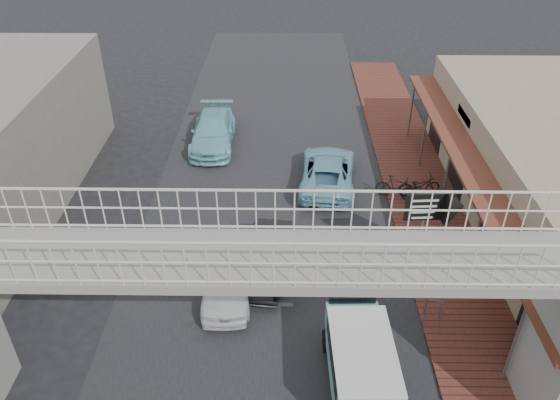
{
  "coord_description": "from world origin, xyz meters",
  "views": [
    {
      "loc": [
        0.69,
        -13.23,
        12.86
      ],
      "look_at": [
        0.46,
        3.4,
        1.8
      ],
      "focal_mm": 35.0,
      "sensor_mm": 36.0,
      "label": 1
    }
  ],
  "objects_px": {
    "street_clock": "(442,268)",
    "motorcycle_far": "(396,188)",
    "white_hatchback": "(227,278)",
    "angkot_far": "(213,131)",
    "angkot_curb": "(328,171)",
    "arrow_sign": "(451,208)",
    "motorcycle_near": "(419,185)",
    "angkot_van": "(361,359)",
    "dark_sedan": "(266,258)"
  },
  "relations": [
    {
      "from": "motorcycle_near",
      "to": "dark_sedan",
      "type": "bearing_deg",
      "value": 118.73
    },
    {
      "from": "angkot_van",
      "to": "motorcycle_near",
      "type": "distance_m",
      "value": 10.44
    },
    {
      "from": "white_hatchback",
      "to": "angkot_far",
      "type": "distance_m",
      "value": 10.85
    },
    {
      "from": "motorcycle_far",
      "to": "arrow_sign",
      "type": "height_order",
      "value": "arrow_sign"
    },
    {
      "from": "arrow_sign",
      "to": "street_clock",
      "type": "bearing_deg",
      "value": -110.95
    },
    {
      "from": "white_hatchback",
      "to": "dark_sedan",
      "type": "height_order",
      "value": "white_hatchback"
    },
    {
      "from": "dark_sedan",
      "to": "angkot_curb",
      "type": "bearing_deg",
      "value": 73.9
    },
    {
      "from": "white_hatchback",
      "to": "arrow_sign",
      "type": "relative_size",
      "value": 1.14
    },
    {
      "from": "dark_sedan",
      "to": "angkot_van",
      "type": "relative_size",
      "value": 1.04
    },
    {
      "from": "white_hatchback",
      "to": "angkot_van",
      "type": "bearing_deg",
      "value": -45.52
    },
    {
      "from": "dark_sedan",
      "to": "motorcycle_near",
      "type": "distance_m",
      "value": 8.03
    },
    {
      "from": "motorcycle_far",
      "to": "arrow_sign",
      "type": "xyz_separation_m",
      "value": [
        0.74,
        -4.69,
        2.21
      ]
    },
    {
      "from": "dark_sedan",
      "to": "angkot_far",
      "type": "height_order",
      "value": "angkot_far"
    },
    {
      "from": "white_hatchback",
      "to": "street_clock",
      "type": "distance_m",
      "value": 6.91
    },
    {
      "from": "street_clock",
      "to": "white_hatchback",
      "type": "bearing_deg",
      "value": -176.89
    },
    {
      "from": "motorcycle_near",
      "to": "motorcycle_far",
      "type": "xyz_separation_m",
      "value": [
        -1.03,
        -0.28,
        0.05
      ]
    },
    {
      "from": "white_hatchback",
      "to": "angkot_van",
      "type": "relative_size",
      "value": 1.03
    },
    {
      "from": "motorcycle_near",
      "to": "arrow_sign",
      "type": "height_order",
      "value": "arrow_sign"
    },
    {
      "from": "angkot_curb",
      "to": "motorcycle_far",
      "type": "relative_size",
      "value": 2.77
    },
    {
      "from": "street_clock",
      "to": "arrow_sign",
      "type": "bearing_deg",
      "value": 87.15
    },
    {
      "from": "angkot_far",
      "to": "dark_sedan",
      "type": "bearing_deg",
      "value": -73.78
    },
    {
      "from": "motorcycle_far",
      "to": "street_clock",
      "type": "distance_m",
      "value": 7.25
    },
    {
      "from": "white_hatchback",
      "to": "arrow_sign",
      "type": "height_order",
      "value": "arrow_sign"
    },
    {
      "from": "white_hatchback",
      "to": "street_clock",
      "type": "relative_size",
      "value": 1.46
    },
    {
      "from": "motorcycle_near",
      "to": "white_hatchback",
      "type": "bearing_deg",
      "value": 119.06
    },
    {
      "from": "street_clock",
      "to": "motorcycle_far",
      "type": "bearing_deg",
      "value": 104.43
    },
    {
      "from": "angkot_far",
      "to": "white_hatchback",
      "type": "bearing_deg",
      "value": -81.92
    },
    {
      "from": "angkot_far",
      "to": "angkot_curb",
      "type": "bearing_deg",
      "value": -35.09
    },
    {
      "from": "angkot_far",
      "to": "motorcycle_far",
      "type": "xyz_separation_m",
      "value": [
        8.27,
        -4.98,
        -0.09
      ]
    },
    {
      "from": "dark_sedan",
      "to": "arrow_sign",
      "type": "distance_m",
      "value": 6.42
    },
    {
      "from": "arrow_sign",
      "to": "white_hatchback",
      "type": "bearing_deg",
      "value": -175.52
    },
    {
      "from": "angkot_far",
      "to": "angkot_van",
      "type": "distance_m",
      "value": 15.57
    },
    {
      "from": "white_hatchback",
      "to": "angkot_curb",
      "type": "xyz_separation_m",
      "value": [
        3.78,
        7.0,
        0.02
      ]
    },
    {
      "from": "white_hatchback",
      "to": "angkot_far",
      "type": "bearing_deg",
      "value": 96.64
    },
    {
      "from": "angkot_curb",
      "to": "motorcycle_far",
      "type": "xyz_separation_m",
      "value": [
        2.8,
        -1.26,
        -0.05
      ]
    },
    {
      "from": "angkot_curb",
      "to": "angkot_van",
      "type": "relative_size",
      "value": 1.3
    },
    {
      "from": "angkot_curb",
      "to": "street_clock",
      "type": "xyz_separation_m",
      "value": [
        2.8,
        -8.32,
        1.62
      ]
    },
    {
      "from": "motorcycle_near",
      "to": "angkot_curb",
      "type": "bearing_deg",
      "value": 66.27
    },
    {
      "from": "angkot_van",
      "to": "street_clock",
      "type": "distance_m",
      "value": 3.73
    },
    {
      "from": "angkot_curb",
      "to": "angkot_van",
      "type": "xyz_separation_m",
      "value": [
        0.23,
        -10.77,
        0.48
      ]
    },
    {
      "from": "motorcycle_far",
      "to": "street_clock",
      "type": "height_order",
      "value": "street_clock"
    },
    {
      "from": "angkot_curb",
      "to": "motorcycle_far",
      "type": "distance_m",
      "value": 3.07
    },
    {
      "from": "angkot_far",
      "to": "arrow_sign",
      "type": "height_order",
      "value": "arrow_sign"
    },
    {
      "from": "angkot_far",
      "to": "angkot_van",
      "type": "xyz_separation_m",
      "value": [
        5.7,
        -14.48,
        0.44
      ]
    },
    {
      "from": "dark_sedan",
      "to": "motorcycle_far",
      "type": "bearing_deg",
      "value": 48.13
    },
    {
      "from": "motorcycle_near",
      "to": "arrow_sign",
      "type": "bearing_deg",
      "value": 167.34
    },
    {
      "from": "angkot_curb",
      "to": "angkot_far",
      "type": "bearing_deg",
      "value": -28.69
    },
    {
      "from": "angkot_curb",
      "to": "motorcycle_far",
      "type": "height_order",
      "value": "angkot_curb"
    },
    {
      "from": "white_hatchback",
      "to": "motorcycle_near",
      "type": "height_order",
      "value": "white_hatchback"
    },
    {
      "from": "white_hatchback",
      "to": "arrow_sign",
      "type": "xyz_separation_m",
      "value": [
        7.31,
        1.05,
        2.18
      ]
    }
  ]
}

